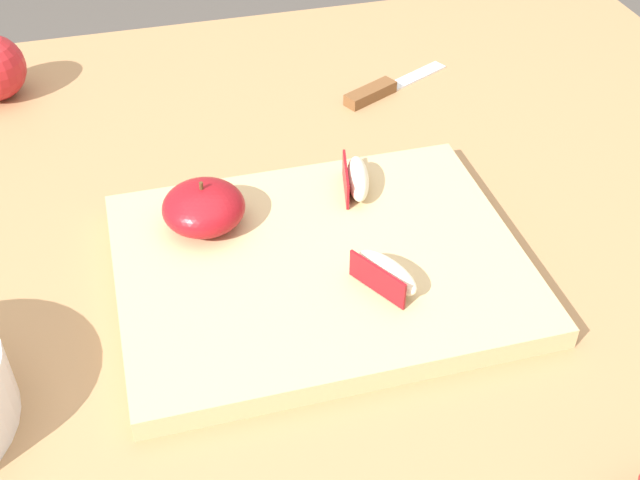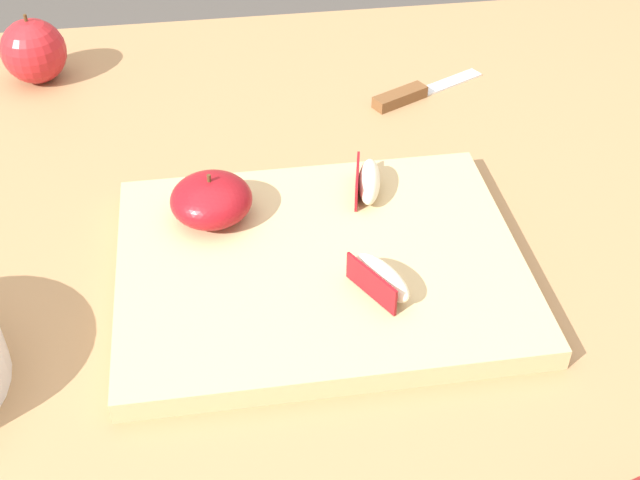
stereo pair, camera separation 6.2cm
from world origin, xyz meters
TOP-DOWN VIEW (x-y plane):
  - dining_table at (0.00, 0.00)m, footprint 1.22×0.96m
  - cutting_board at (0.04, -0.06)m, footprint 0.36×0.28m
  - apple_half_skin_up at (-0.06, 0.01)m, footprint 0.08×0.08m
  - apple_wedge_middle at (0.08, -0.11)m, footprint 0.05×0.07m
  - apple_wedge_back at (0.10, 0.02)m, footprint 0.04×0.07m
  - paring_knife at (0.19, 0.23)m, footprint 0.15×0.09m
  - whole_apple_crimson at (-0.25, 0.34)m, footprint 0.08×0.08m

SIDE VIEW (x-z plane):
  - dining_table at x=0.00m, z-range 0.28..1.06m
  - paring_knife at x=0.19m, z-range 0.78..0.79m
  - cutting_board at x=0.04m, z-range 0.78..0.80m
  - apple_wedge_middle at x=0.08m, z-range 0.80..0.83m
  - apple_wedge_back at x=0.10m, z-range 0.80..0.83m
  - whole_apple_crimson at x=-0.25m, z-range 0.77..0.86m
  - apple_half_skin_up at x=-0.06m, z-range 0.80..0.85m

